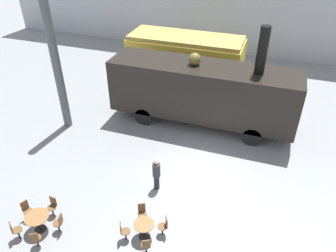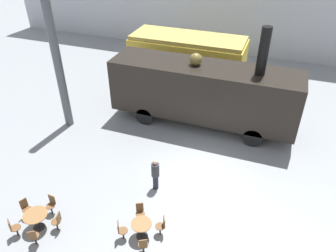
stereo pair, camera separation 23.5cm
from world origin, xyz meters
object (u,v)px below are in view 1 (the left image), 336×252
object	(u,v)px
cafe_table_far	(144,227)
cafe_chair_0	(53,205)
cafe_table_near	(37,219)
passenger_coach_vintage	(185,56)
visitor_person	(156,174)
steam_locomotive	(203,90)

from	to	relation	value
cafe_table_far	cafe_chair_0	xyz separation A→B (m)	(-3.80, -0.17, -0.02)
cafe_table_far	cafe_table_near	bearing A→B (deg)	-165.73
passenger_coach_vintage	visitor_person	xyz separation A→B (m)	(1.66, -9.80, -1.30)
passenger_coach_vintage	cafe_chair_0	world-z (taller)	passenger_coach_vintage
cafe_table_near	cafe_table_far	world-z (taller)	cafe_table_near
cafe_table_near	cafe_chair_0	xyz separation A→B (m)	(0.06, 0.82, -0.06)
passenger_coach_vintage	cafe_chair_0	size ratio (longest dim) A/B	8.37
cafe_table_near	passenger_coach_vintage	bearing A→B (deg)	82.55
visitor_person	cafe_table_far	bearing A→B (deg)	-79.63
passenger_coach_vintage	cafe_table_far	xyz separation A→B (m)	(2.12, -12.32, -1.61)
steam_locomotive	visitor_person	world-z (taller)	steam_locomotive
passenger_coach_vintage	cafe_chair_0	xyz separation A→B (m)	(-1.67, -12.48, -1.63)
passenger_coach_vintage	steam_locomotive	bearing A→B (deg)	-62.27
cafe_table_near	visitor_person	bearing A→B (deg)	45.82
cafe_table_near	cafe_table_far	xyz separation A→B (m)	(3.86, 0.98, -0.04)
cafe_chair_0	passenger_coach_vintage	bearing A→B (deg)	176.91
cafe_table_far	passenger_coach_vintage	bearing A→B (deg)	99.79
cafe_table_far	cafe_chair_0	distance (m)	3.80
visitor_person	cafe_table_near	bearing A→B (deg)	-134.18
passenger_coach_vintage	steam_locomotive	distance (m)	4.70
passenger_coach_vintage	visitor_person	world-z (taller)	passenger_coach_vintage
cafe_table_near	cafe_table_far	size ratio (longest dim) A/B	1.18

